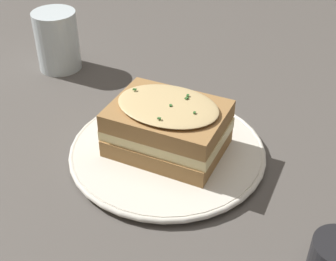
{
  "coord_description": "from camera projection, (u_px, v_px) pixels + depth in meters",
  "views": [
    {
      "loc": [
        -0.48,
        -0.21,
        0.41
      ],
      "look_at": [
        -0.03,
        -0.0,
        0.04
      ],
      "focal_mm": 50.0,
      "sensor_mm": 36.0,
      "label": 1
    }
  ],
  "objects": [
    {
      "name": "ground_plane",
      "position": [
        175.0,
        144.0,
        0.66
      ],
      "size": [
        2.4,
        2.4,
        0.0
      ],
      "primitive_type": "plane",
      "color": "#514C47"
    },
    {
      "name": "dinner_plate",
      "position": [
        168.0,
        151.0,
        0.64
      ],
      "size": [
        0.27,
        0.27,
        0.01
      ],
      "color": "silver",
      "rests_on": "ground_plane"
    },
    {
      "name": "sandwich",
      "position": [
        168.0,
        127.0,
        0.62
      ],
      "size": [
        0.11,
        0.15,
        0.07
      ],
      "rotation": [
        0.0,
        0.0,
        4.7
      ],
      "color": "#A37542",
      "rests_on": "dinner_plate"
    },
    {
      "name": "water_glass",
      "position": [
        57.0,
        41.0,
        0.82
      ],
      "size": [
        0.08,
        0.08,
        0.1
      ],
      "primitive_type": "cylinder",
      "color": "silver",
      "rests_on": "ground_plane"
    }
  ]
}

